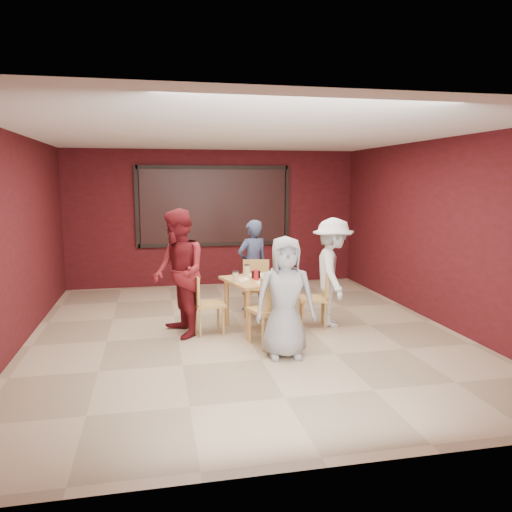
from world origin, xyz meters
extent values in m
plane|color=tan|center=(0.00, 0.00, 0.00)|extent=(7.00, 7.00, 0.00)
cube|color=black|center=(0.00, 3.45, 1.65)|extent=(3.00, 0.02, 1.50)
cube|color=#BA824C|center=(0.26, 0.13, 0.73)|extent=(1.16, 1.16, 0.04)
cylinder|color=#BA824C|center=(-0.20, 0.41, 0.36)|extent=(0.07, 0.07, 0.71)
cylinder|color=#BA824C|center=(0.54, 0.60, 0.36)|extent=(0.07, 0.07, 0.71)
cylinder|color=#BA824C|center=(-0.01, -0.33, 0.36)|extent=(0.07, 0.07, 0.71)
cylinder|color=#BA824C|center=(0.73, -0.14, 0.36)|extent=(0.07, 0.07, 0.71)
cylinder|color=white|center=(0.26, -0.17, 0.76)|extent=(0.24, 0.24, 0.01)
cone|color=#E9B552|center=(0.26, -0.17, 0.78)|extent=(0.22, 0.22, 0.02)
cylinder|color=beige|center=(0.40, -0.26, 0.82)|extent=(0.09, 0.09, 0.14)
cylinder|color=black|center=(0.40, -0.26, 0.90)|extent=(0.09, 0.09, 0.01)
cylinder|color=white|center=(0.26, 0.44, 0.76)|extent=(0.24, 0.24, 0.01)
cone|color=#E9B552|center=(0.26, 0.44, 0.78)|extent=(0.22, 0.22, 0.02)
cylinder|color=beige|center=(0.13, 0.53, 0.82)|extent=(0.09, 0.09, 0.14)
cylinder|color=black|center=(0.13, 0.53, 0.90)|extent=(0.09, 0.09, 0.01)
cylinder|color=white|center=(-0.04, 0.13, 0.76)|extent=(0.24, 0.24, 0.01)
cone|color=#E9B552|center=(-0.04, 0.13, 0.78)|extent=(0.22, 0.22, 0.02)
cylinder|color=beige|center=(-0.13, 0.00, 0.82)|extent=(0.09, 0.09, 0.14)
cylinder|color=black|center=(-0.13, 0.00, 0.90)|extent=(0.09, 0.09, 0.01)
cylinder|color=white|center=(0.57, 0.13, 0.76)|extent=(0.24, 0.24, 0.01)
cone|color=#E9B552|center=(0.57, 0.13, 0.78)|extent=(0.22, 0.22, 0.02)
cylinder|color=beige|center=(0.66, 0.27, 0.82)|extent=(0.09, 0.09, 0.14)
cylinder|color=black|center=(0.66, 0.27, 0.90)|extent=(0.09, 0.09, 0.01)
cylinder|color=silver|center=(0.34, 0.10, 0.80)|extent=(0.06, 0.06, 0.10)
cylinder|color=silver|center=(0.28, 0.05, 0.80)|extent=(0.05, 0.05, 0.08)
cylinder|color=red|center=(0.18, 0.08, 0.83)|extent=(0.07, 0.07, 0.15)
cube|color=black|center=(0.21, 0.20, 0.81)|extent=(0.12, 0.07, 0.11)
cube|color=tan|center=(0.22, -0.60, 0.48)|extent=(0.57, 0.57, 0.04)
cylinder|color=tan|center=(0.35, -0.37, 0.23)|extent=(0.04, 0.04, 0.45)
cylinder|color=tan|center=(-0.02, -0.47, 0.23)|extent=(0.04, 0.04, 0.45)
cylinder|color=tan|center=(0.45, -0.74, 0.23)|extent=(0.04, 0.04, 0.45)
cylinder|color=tan|center=(0.08, -0.84, 0.23)|extent=(0.04, 0.04, 0.45)
cube|color=tan|center=(0.27, -0.81, 0.74)|extent=(0.46, 0.16, 0.44)
cube|color=tan|center=(0.35, 0.87, 0.44)|extent=(0.51, 0.51, 0.04)
cylinder|color=tan|center=(0.14, 0.74, 0.21)|extent=(0.04, 0.04, 0.42)
cylinder|color=tan|center=(0.48, 0.66, 0.21)|extent=(0.04, 0.04, 0.42)
cylinder|color=tan|center=(0.21, 1.08, 0.21)|extent=(0.04, 0.04, 0.42)
cylinder|color=tan|center=(0.55, 1.00, 0.21)|extent=(0.04, 0.04, 0.42)
cube|color=tan|center=(0.39, 1.06, 0.69)|extent=(0.43, 0.13, 0.41)
cube|color=tan|center=(-0.50, 0.09, 0.42)|extent=(0.45, 0.45, 0.04)
cylinder|color=tan|center=(-0.32, -0.06, 0.20)|extent=(0.04, 0.04, 0.40)
cylinder|color=tan|center=(-0.35, 0.27, 0.20)|extent=(0.04, 0.04, 0.40)
cylinder|color=tan|center=(-0.65, -0.09, 0.20)|extent=(0.04, 0.04, 0.40)
cylinder|color=tan|center=(-0.68, 0.24, 0.20)|extent=(0.04, 0.04, 0.40)
cube|color=tan|center=(-0.69, 0.07, 0.66)|extent=(0.07, 0.41, 0.39)
cube|color=tan|center=(1.06, 0.10, 0.42)|extent=(0.49, 0.49, 0.04)
cylinder|color=tan|center=(0.92, 0.30, 0.20)|extent=(0.04, 0.04, 0.40)
cylinder|color=tan|center=(0.86, -0.03, 0.20)|extent=(0.04, 0.04, 0.40)
cylinder|color=tan|center=(1.25, 0.24, 0.20)|extent=(0.04, 0.04, 0.40)
cylinder|color=tan|center=(1.19, -0.09, 0.20)|extent=(0.04, 0.04, 0.40)
cube|color=tan|center=(1.24, 0.07, 0.66)|extent=(0.12, 0.41, 0.39)
imported|color=#989898|center=(0.31, -1.07, 0.76)|extent=(0.78, 0.54, 1.51)
imported|color=#323A59|center=(0.37, 1.26, 0.76)|extent=(0.65, 0.53, 1.53)
imported|color=maroon|center=(-0.93, 0.05, 0.90)|extent=(0.87, 1.01, 1.80)
imported|color=silver|center=(1.37, 0.13, 0.81)|extent=(0.81, 1.15, 1.63)
camera|label=1|loc=(-1.26, -6.84, 2.17)|focal=35.00mm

